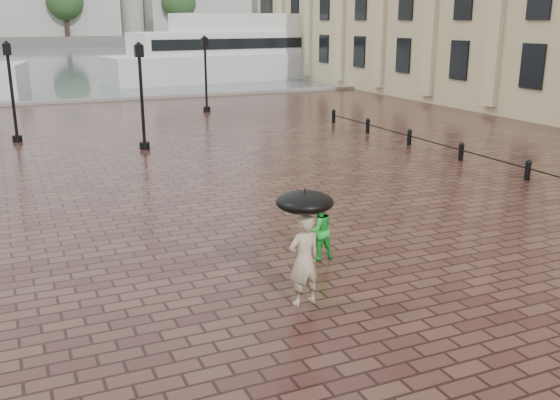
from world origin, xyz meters
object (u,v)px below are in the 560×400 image
object	(u,v)px
child_pedestrian	(319,230)
ferry_far	(239,53)
adult_pedestrian	(304,260)
street_lamps	(22,91)

from	to	relation	value
child_pedestrian	ferry_far	world-z (taller)	ferry_far
adult_pedestrian	ferry_far	distance (m)	49.04
street_lamps	adult_pedestrian	xyz separation A→B (m)	(4.11, -20.31, -1.40)
adult_pedestrian	child_pedestrian	xyz separation A→B (m)	(1.38, 2.03, -0.21)
child_pedestrian	ferry_far	size ratio (longest dim) A/B	0.06
street_lamps	ferry_far	xyz separation A→B (m)	(20.09, 26.03, 0.15)
child_pedestrian	ferry_far	xyz separation A→B (m)	(14.60, 44.31, 1.76)
street_lamps	adult_pedestrian	distance (m)	20.77
ferry_far	child_pedestrian	bearing A→B (deg)	-115.54
child_pedestrian	ferry_far	bearing A→B (deg)	-110.66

